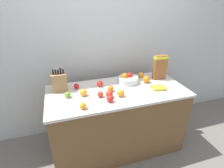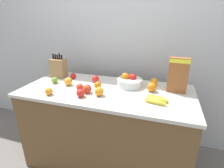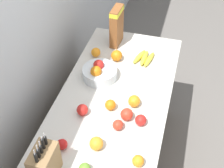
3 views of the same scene
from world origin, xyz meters
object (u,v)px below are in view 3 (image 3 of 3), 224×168
object	(u,v)px
banana_bunch	(144,58)
orange_mid_right	(96,52)
orange_front_right	(117,56)
orange_front_left	(138,161)
apple_leftmost	(141,120)
cereal_box	(117,25)
orange_mid_left	(110,105)
apple_middle	(118,125)
apple_rear	(62,144)
fruit_bowl	(99,72)
apple_near_bananas	(127,114)
orange_back_center	(96,143)
orange_by_cereal	(134,101)
knife_block	(45,164)
apple_by_knife_block	(82,110)

from	to	relation	value
banana_bunch	orange_mid_right	bearing A→B (deg)	97.84
orange_front_right	orange_front_left	bearing A→B (deg)	-157.86
apple_leftmost	orange_front_right	bearing A→B (deg)	28.05
cereal_box	orange_mid_left	world-z (taller)	cereal_box
cereal_box	apple_middle	distance (m)	0.93
cereal_box	orange_front_left	size ratio (longest dim) A/B	4.74
apple_rear	orange_mid_left	world-z (taller)	orange_mid_left
fruit_bowl	apple_near_bananas	bearing A→B (deg)	-139.46
apple_near_bananas	orange_mid_left	xyz separation A→B (m)	(0.06, 0.13, -0.00)
apple_leftmost	orange_back_center	world-z (taller)	orange_back_center
apple_middle	apple_rear	world-z (taller)	apple_middle
banana_bunch	orange_front_left	distance (m)	0.96
apple_near_bananas	orange_front_right	size ratio (longest dim) A/B	0.93
apple_leftmost	orange_by_cereal	xyz separation A→B (m)	(0.15, 0.08, 0.00)
apple_rear	orange_back_center	world-z (taller)	orange_back_center
apple_near_bananas	orange_back_center	bearing A→B (deg)	156.16
knife_block	apple_middle	bearing A→B (deg)	-35.02
banana_bunch	apple_rear	world-z (taller)	apple_rear
banana_bunch	apple_leftmost	xyz separation A→B (m)	(-0.65, -0.10, 0.02)
knife_block	orange_front_left	bearing A→B (deg)	-67.15
apple_middle	cereal_box	bearing A→B (deg)	15.51
apple_leftmost	apple_near_bananas	bearing A→B (deg)	78.03
orange_mid_left	orange_back_center	bearing A→B (deg)	-178.93
apple_rear	orange_front_left	size ratio (longest dim) A/B	0.96
apple_by_knife_block	orange_by_cereal	size ratio (longest dim) A/B	0.92
banana_bunch	orange_mid_left	size ratio (longest dim) A/B	2.87
apple_near_bananas	orange_mid_left	distance (m)	0.14
apple_rear	orange_mid_left	xyz separation A→B (m)	(0.38, -0.19, 0.00)
cereal_box	apple_near_bananas	distance (m)	0.85
knife_block	orange_mid_left	world-z (taller)	knife_block
apple_middle	orange_front_right	bearing A→B (deg)	15.55
fruit_bowl	orange_front_left	xyz separation A→B (m)	(-0.65, -0.43, -0.01)
apple_near_bananas	orange_mid_right	distance (m)	0.70
orange_mid_right	orange_front_left	xyz separation A→B (m)	(-0.89, -0.54, -0.00)
apple_rear	banana_bunch	bearing A→B (deg)	-17.81
fruit_bowl	apple_rear	size ratio (longest dim) A/B	3.85
knife_block	apple_rear	bearing A→B (deg)	-3.67
apple_rear	orange_back_center	distance (m)	0.20
apple_rear	apple_leftmost	bearing A→B (deg)	-53.53
fruit_bowl	knife_block	bearing A→B (deg)	177.44
banana_bunch	orange_front_right	distance (m)	0.22
orange_front_right	orange_by_cereal	size ratio (longest dim) A/B	1.08
orange_by_cereal	orange_mid_right	distance (m)	0.61
apple_rear	orange_mid_right	bearing A→B (deg)	4.93
apple_leftmost	orange_front_right	world-z (taller)	orange_front_right
knife_block	apple_near_bananas	size ratio (longest dim) A/B	3.76
orange_back_center	orange_front_left	bearing A→B (deg)	-100.04
orange_front_left	apple_by_knife_block	bearing A→B (deg)	57.05
orange_front_right	orange_mid_right	xyz separation A→B (m)	(0.01, 0.17, -0.01)
cereal_box	apple_by_knife_block	bearing A→B (deg)	-177.38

